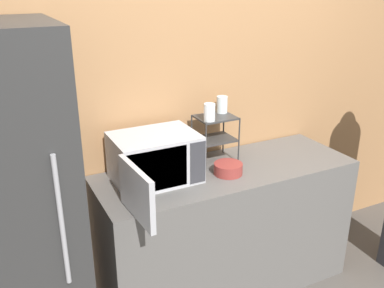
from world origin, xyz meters
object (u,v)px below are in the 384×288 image
(glass_front_left, at_px, (209,112))
(glass_back_right, at_px, (222,104))
(microwave, at_px, (154,159))
(bowl, at_px, (228,169))
(dish_rack, at_px, (215,129))
(refrigerator, at_px, (11,214))

(glass_front_left, height_order, glass_back_right, same)
(microwave, xyz_separation_m, bowl, (0.46, -0.11, -0.11))
(glass_back_right, bearing_deg, bowl, -111.39)
(dish_rack, height_order, bowl, dish_rack)
(glass_front_left, relative_size, glass_back_right, 1.00)
(microwave, xyz_separation_m, refrigerator, (-0.83, -0.08, -0.11))
(bowl, distance_m, refrigerator, 1.29)
(glass_back_right, distance_m, refrigerator, 1.46)
(glass_front_left, xyz_separation_m, refrigerator, (-1.24, -0.13, -0.34))
(microwave, relative_size, refrigerator, 0.40)
(glass_front_left, bearing_deg, glass_back_right, 35.86)
(microwave, bearing_deg, glass_front_left, 6.84)
(microwave, bearing_deg, refrigerator, -174.22)
(bowl, bearing_deg, refrigerator, 178.73)
(microwave, bearing_deg, dish_rack, 12.53)
(microwave, relative_size, bowl, 4.20)
(bowl, bearing_deg, glass_back_right, 68.61)
(glass_front_left, distance_m, glass_back_right, 0.20)
(microwave, height_order, refrigerator, refrigerator)
(dish_rack, xyz_separation_m, bowl, (-0.03, -0.22, -0.19))
(bowl, bearing_deg, microwave, 166.19)
(bowl, bearing_deg, glass_front_left, 108.04)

